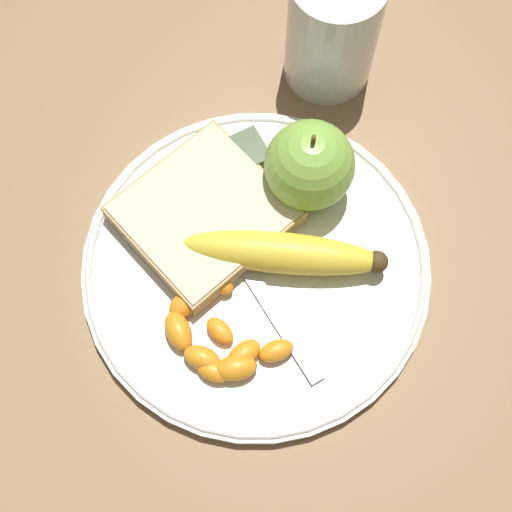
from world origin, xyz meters
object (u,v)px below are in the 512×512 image
(apple, at_px, (310,165))
(banana, at_px, (285,253))
(fork, at_px, (254,281))
(juice_glass, at_px, (332,32))
(bread_slice, at_px, (204,214))
(jam_packet, at_px, (241,157))
(plate, at_px, (256,266))

(apple, xyz_separation_m, banana, (-0.05, -0.05, -0.02))
(apple, distance_m, fork, 0.10)
(juice_glass, relative_size, fork, 0.70)
(banana, distance_m, bread_slice, 0.08)
(banana, bearing_deg, bread_slice, 122.95)
(fork, height_order, jam_packet, jam_packet)
(plate, xyz_separation_m, juice_glass, (0.15, 0.15, 0.05))
(fork, distance_m, jam_packet, 0.11)
(banana, distance_m, fork, 0.03)
(apple, height_order, banana, apple)
(jam_packet, bearing_deg, plate, -110.43)
(plate, relative_size, bread_slice, 1.94)
(apple, height_order, fork, apple)
(plate, distance_m, jam_packet, 0.10)
(apple, relative_size, banana, 0.54)
(juice_glass, bearing_deg, apple, -128.10)
(plate, xyz_separation_m, apple, (0.07, 0.04, 0.04))
(bread_slice, xyz_separation_m, fork, (0.01, -0.07, -0.01))
(apple, relative_size, fork, 0.51)
(juice_glass, distance_m, bread_slice, 0.20)
(apple, relative_size, bread_slice, 0.56)
(plate, relative_size, juice_glass, 2.52)
(apple, distance_m, bread_slice, 0.10)
(juice_glass, height_order, apple, juice_glass)
(plate, distance_m, bread_slice, 0.06)
(fork, bearing_deg, apple, -58.45)
(banana, bearing_deg, jam_packet, 83.46)
(juice_glass, xyz_separation_m, banana, (-0.13, -0.15, -0.02))
(bread_slice, relative_size, jam_packet, 3.52)
(banana, height_order, jam_packet, banana)
(juice_glass, height_order, jam_packet, juice_glass)
(juice_glass, bearing_deg, bread_slice, -152.41)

